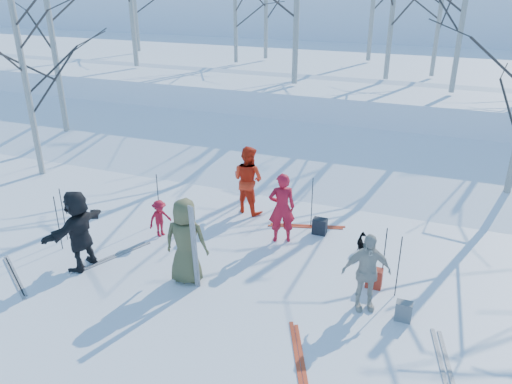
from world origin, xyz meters
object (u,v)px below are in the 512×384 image
at_px(skier_redor_behind, 248,180).
at_px(skier_grey_west, 79,230).
at_px(skier_cream_east, 366,272).
at_px(dog, 362,245).
at_px(backpack_red, 374,278).
at_px(backpack_dark, 320,226).
at_px(skier_red_seated, 160,218).
at_px(skier_red_north, 282,208).
at_px(skier_olive_center, 186,241).
at_px(backpack_grey, 404,311).

xyz_separation_m(skier_redor_behind, skier_grey_west, (-2.30, -3.91, -0.02)).
distance_m(skier_redor_behind, skier_cream_east, 4.84).
distance_m(dog, backpack_red, 1.35).
bearing_deg(skier_cream_east, skier_redor_behind, 116.38).
distance_m(skier_cream_east, backpack_dark, 3.08).
distance_m(skier_red_seated, backpack_red, 5.24).
height_order(dog, backpack_dark, dog).
bearing_deg(skier_red_seated, skier_redor_behind, -10.62).
height_order(skier_red_north, backpack_dark, skier_red_north).
relative_size(dog, backpack_dark, 1.30).
height_order(skier_red_seated, skier_grey_west, skier_grey_west).
distance_m(skier_olive_center, skier_cream_east, 3.61).
xyz_separation_m(skier_grey_west, backpack_dark, (4.43, 3.36, -0.70)).
xyz_separation_m(skier_olive_center, backpack_red, (3.67, 1.15, -0.71)).
bearing_deg(backpack_dark, skier_grey_west, -142.78).
height_order(skier_grey_west, dog, skier_grey_west).
distance_m(skier_redor_behind, skier_grey_west, 4.53).
bearing_deg(skier_cream_east, skier_grey_west, 164.27).
relative_size(dog, backpack_grey, 1.37).
relative_size(skier_redor_behind, backpack_red, 4.38).
relative_size(backpack_red, backpack_grey, 1.11).
distance_m(skier_red_seated, backpack_dark, 3.92).
bearing_deg(backpack_red, backpack_grey, -52.25).
bearing_deg(skier_red_north, backpack_red, 129.74).
xyz_separation_m(backpack_red, backpack_grey, (0.68, -0.88, -0.02)).
height_order(skier_red_north, dog, skier_red_north).
xyz_separation_m(skier_olive_center, skier_redor_behind, (-0.08, 3.54, -0.00)).
distance_m(skier_grey_west, backpack_red, 6.27).
xyz_separation_m(skier_red_north, skier_red_seated, (-2.83, -0.84, -0.40)).
bearing_deg(backpack_red, skier_olive_center, -162.53).
height_order(skier_red_seated, backpack_grey, skier_red_seated).
distance_m(skier_red_north, skier_cream_east, 3.01).
relative_size(skier_red_seated, skier_grey_west, 0.52).
bearing_deg(backpack_grey, skier_red_seated, 168.46).
bearing_deg(dog, skier_red_seated, -9.79).
relative_size(skier_olive_center, skier_red_north, 1.06).
relative_size(skier_red_north, backpack_dark, 4.33).
bearing_deg(skier_redor_behind, skier_red_north, 154.05).
relative_size(skier_cream_east, skier_grey_west, 0.88).
bearing_deg(dog, backpack_dark, -47.36).
xyz_separation_m(skier_olive_center, dog, (3.20, 2.42, -0.70)).
distance_m(skier_grey_west, backpack_dark, 5.60).
distance_m(skier_cream_east, backpack_red, 0.96).
bearing_deg(backpack_red, skier_cream_east, -95.84).
xyz_separation_m(dog, backpack_grey, (1.15, -2.15, -0.03)).
distance_m(dog, backpack_dark, 1.29).
bearing_deg(backpack_grey, skier_redor_behind, 143.61).
bearing_deg(skier_red_north, skier_cream_east, 115.86).
bearing_deg(skier_olive_center, dog, -153.29).
height_order(skier_olive_center, backpack_dark, skier_olive_center).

